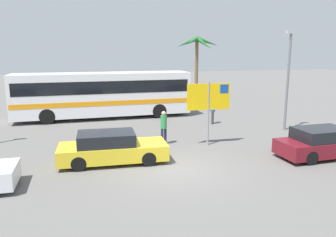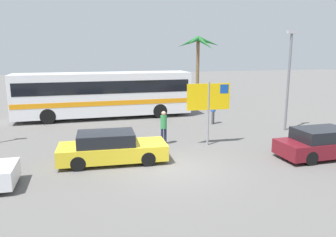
% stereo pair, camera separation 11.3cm
% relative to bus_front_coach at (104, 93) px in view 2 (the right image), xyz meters
% --- Properties ---
extents(ground, '(120.00, 120.00, 0.00)m').
position_rel_bus_front_coach_xyz_m(ground, '(1.75, -11.20, -1.78)').
color(ground, '#605E5B').
extents(bus_front_coach, '(12.05, 2.48, 3.17)m').
position_rel_bus_front_coach_xyz_m(bus_front_coach, '(0.00, 0.00, 0.00)').
color(bus_front_coach, white).
rests_on(bus_front_coach, ground).
extents(ferry_sign, '(2.20, 0.17, 3.20)m').
position_rel_bus_front_coach_xyz_m(ferry_sign, '(4.43, -8.39, 0.54)').
color(ferry_sign, gray).
rests_on(ferry_sign, ground).
extents(car_maroon, '(4.36, 1.72, 1.32)m').
position_rel_bus_front_coach_xyz_m(car_maroon, '(8.63, -11.59, -1.15)').
color(car_maroon, maroon).
rests_on(car_maroon, ground).
extents(car_yellow, '(4.60, 1.98, 1.32)m').
position_rel_bus_front_coach_xyz_m(car_yellow, '(-0.57, -9.78, -1.15)').
color(car_yellow, yellow).
rests_on(car_yellow, ground).
extents(pedestrian_by_bus, '(0.32, 0.32, 1.71)m').
position_rel_bus_front_coach_xyz_m(pedestrian_by_bus, '(2.28, -7.69, -0.77)').
color(pedestrian_by_bus, '#1E2347').
rests_on(pedestrian_by_bus, ground).
extents(pedestrian_near_sign, '(0.32, 0.32, 1.72)m').
position_rel_bus_front_coach_xyz_m(pedestrian_near_sign, '(6.57, -3.95, -0.77)').
color(pedestrian_near_sign, '#4C4C51').
rests_on(pedestrian_near_sign, ground).
extents(lamp_post_left_side, '(0.56, 0.20, 5.79)m').
position_rel_bus_front_coach_xyz_m(lamp_post_left_side, '(10.08, -6.65, 1.43)').
color(lamp_post_left_side, slate).
rests_on(lamp_post_left_side, ground).
extents(palm_tree_seaside, '(3.84, 3.96, 6.02)m').
position_rel_bus_front_coach_xyz_m(palm_tree_seaside, '(9.29, 6.18, 3.09)').
color(palm_tree_seaside, brown).
rests_on(palm_tree_seaside, ground).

